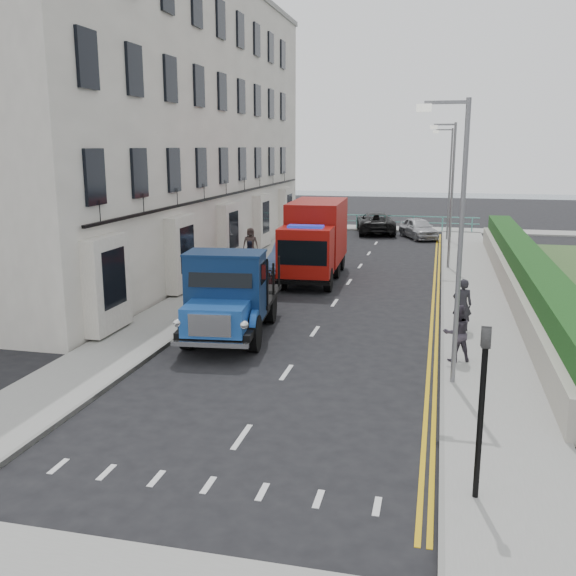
{
  "coord_description": "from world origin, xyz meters",
  "views": [
    {
      "loc": [
        3.78,
        -17.79,
        5.91
      ],
      "look_at": [
        -0.91,
        2.02,
        1.4
      ],
      "focal_mm": 40.0,
      "sensor_mm": 36.0,
      "label": 1
    }
  ],
  "objects_px": {
    "lamp_mid": "(450,187)",
    "red_lorry": "(315,238)",
    "lamp_near": "(456,228)",
    "parked_car_front": "(248,287)",
    "pedestrian_east_near": "(462,305)",
    "bedford_lorry": "(227,301)",
    "lamp_far": "(448,178)"
  },
  "relations": [
    {
      "from": "lamp_mid",
      "to": "lamp_far",
      "type": "relative_size",
      "value": 1.0
    },
    {
      "from": "lamp_near",
      "to": "parked_car_front",
      "type": "distance_m",
      "value": 10.48
    },
    {
      "from": "bedford_lorry",
      "to": "lamp_far",
      "type": "bearing_deg",
      "value": 68.05
    },
    {
      "from": "lamp_near",
      "to": "lamp_far",
      "type": "bearing_deg",
      "value": 90.0
    },
    {
      "from": "lamp_near",
      "to": "parked_car_front",
      "type": "relative_size",
      "value": 1.66
    },
    {
      "from": "lamp_near",
      "to": "pedestrian_east_near",
      "type": "relative_size",
      "value": 4.15
    },
    {
      "from": "lamp_mid",
      "to": "bedford_lorry",
      "type": "xyz_separation_m",
      "value": [
        -6.62,
        -13.6,
        -2.72
      ]
    },
    {
      "from": "bedford_lorry",
      "to": "red_lorry",
      "type": "xyz_separation_m",
      "value": [
        0.79,
        10.1,
        0.57
      ]
    },
    {
      "from": "lamp_mid",
      "to": "parked_car_front",
      "type": "relative_size",
      "value": 1.66
    },
    {
      "from": "lamp_near",
      "to": "parked_car_front",
      "type": "bearing_deg",
      "value": 137.16
    },
    {
      "from": "red_lorry",
      "to": "pedestrian_east_near",
      "type": "distance_m",
      "value": 9.96
    },
    {
      "from": "red_lorry",
      "to": "pedestrian_east_near",
      "type": "bearing_deg",
      "value": -53.21
    },
    {
      "from": "parked_car_front",
      "to": "bedford_lorry",
      "type": "bearing_deg",
      "value": -86.33
    },
    {
      "from": "parked_car_front",
      "to": "pedestrian_east_near",
      "type": "relative_size",
      "value": 2.5
    },
    {
      "from": "pedestrian_east_near",
      "to": "lamp_near",
      "type": "bearing_deg",
      "value": 79.15
    },
    {
      "from": "bedford_lorry",
      "to": "parked_car_front",
      "type": "height_order",
      "value": "bedford_lorry"
    },
    {
      "from": "lamp_near",
      "to": "pedestrian_east_near",
      "type": "xyz_separation_m",
      "value": [
        0.45,
        4.82,
        -3.03
      ]
    },
    {
      "from": "bedford_lorry",
      "to": "pedestrian_east_near",
      "type": "xyz_separation_m",
      "value": [
        7.07,
        2.43,
        -0.31
      ]
    },
    {
      "from": "bedford_lorry",
      "to": "parked_car_front",
      "type": "relative_size",
      "value": 1.43
    },
    {
      "from": "red_lorry",
      "to": "pedestrian_east_near",
      "type": "height_order",
      "value": "red_lorry"
    },
    {
      "from": "lamp_far",
      "to": "parked_car_front",
      "type": "bearing_deg",
      "value": -110.78
    },
    {
      "from": "lamp_mid",
      "to": "red_lorry",
      "type": "relative_size",
      "value": 1.04
    },
    {
      "from": "lamp_mid",
      "to": "red_lorry",
      "type": "xyz_separation_m",
      "value": [
        -5.83,
        -3.5,
        -2.15
      ]
    },
    {
      "from": "lamp_far",
      "to": "parked_car_front",
      "type": "xyz_separation_m",
      "value": [
        -7.3,
        -19.23,
        -3.28
      ]
    },
    {
      "from": "lamp_near",
      "to": "bedford_lorry",
      "type": "relative_size",
      "value": 1.16
    },
    {
      "from": "red_lorry",
      "to": "lamp_near",
      "type": "bearing_deg",
      "value": -67.48
    },
    {
      "from": "lamp_near",
      "to": "pedestrian_east_near",
      "type": "bearing_deg",
      "value": 84.71
    },
    {
      "from": "lamp_far",
      "to": "pedestrian_east_near",
      "type": "distance_m",
      "value": 21.4
    },
    {
      "from": "red_lorry",
      "to": "bedford_lorry",
      "type": "bearing_deg",
      "value": -96.95
    },
    {
      "from": "bedford_lorry",
      "to": "parked_car_front",
      "type": "distance_m",
      "value": 4.46
    },
    {
      "from": "lamp_far",
      "to": "bedford_lorry",
      "type": "xyz_separation_m",
      "value": [
        -6.62,
        -23.6,
        -2.72
      ]
    },
    {
      "from": "lamp_mid",
      "to": "bedford_lorry",
      "type": "relative_size",
      "value": 1.16
    }
  ]
}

